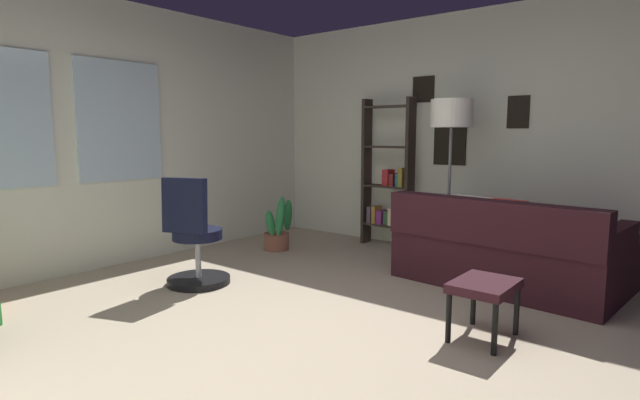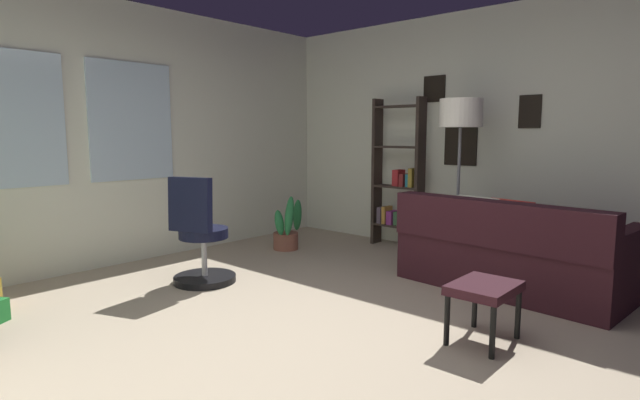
{
  "view_description": "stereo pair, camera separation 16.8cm",
  "coord_description": "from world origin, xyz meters",
  "px_view_note": "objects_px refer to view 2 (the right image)",
  "views": [
    {
      "loc": [
        -2.59,
        -2.03,
        1.35
      ],
      "look_at": [
        0.15,
        0.19,
        0.88
      ],
      "focal_mm": 28.27,
      "sensor_mm": 36.0,
      "label": 1
    },
    {
      "loc": [
        -2.49,
        -2.16,
        1.35
      ],
      "look_at": [
        0.15,
        0.19,
        0.88
      ],
      "focal_mm": 28.27,
      "sensor_mm": 36.0,
      "label": 2
    }
  ],
  "objects_px": {
    "office_chair": "(200,242)",
    "floor_lamp": "(461,122)",
    "couch": "(532,255)",
    "footstool": "(484,292)",
    "bookshelf": "(398,182)",
    "potted_plant": "(287,231)"
  },
  "relations": [
    {
      "from": "office_chair",
      "to": "floor_lamp",
      "type": "xyz_separation_m",
      "value": [
        2.14,
        -1.41,
        1.09
      ]
    },
    {
      "from": "couch",
      "to": "footstool",
      "type": "bearing_deg",
      "value": -172.61
    },
    {
      "from": "footstool",
      "to": "bookshelf",
      "type": "bearing_deg",
      "value": 44.3
    },
    {
      "from": "couch",
      "to": "footstool",
      "type": "height_order",
      "value": "couch"
    },
    {
      "from": "footstool",
      "to": "office_chair",
      "type": "bearing_deg",
      "value": 100.66
    },
    {
      "from": "couch",
      "to": "floor_lamp",
      "type": "distance_m",
      "value": 1.48
    },
    {
      "from": "floor_lamp",
      "to": "potted_plant",
      "type": "bearing_deg",
      "value": 110.4
    },
    {
      "from": "office_chair",
      "to": "bookshelf",
      "type": "height_order",
      "value": "bookshelf"
    },
    {
      "from": "floor_lamp",
      "to": "office_chair",
      "type": "bearing_deg",
      "value": 146.61
    },
    {
      "from": "floor_lamp",
      "to": "bookshelf",
      "type": "bearing_deg",
      "value": 70.3
    },
    {
      "from": "footstool",
      "to": "bookshelf",
      "type": "distance_m",
      "value": 2.85
    },
    {
      "from": "couch",
      "to": "potted_plant",
      "type": "xyz_separation_m",
      "value": [
        -0.4,
        2.65,
        -0.07
      ]
    },
    {
      "from": "couch",
      "to": "office_chair",
      "type": "relative_size",
      "value": 2.01
    },
    {
      "from": "floor_lamp",
      "to": "potted_plant",
      "type": "distance_m",
      "value": 2.29
    },
    {
      "from": "couch",
      "to": "potted_plant",
      "type": "distance_m",
      "value": 2.68
    },
    {
      "from": "bookshelf",
      "to": "potted_plant",
      "type": "distance_m",
      "value": 1.44
    },
    {
      "from": "bookshelf",
      "to": "potted_plant",
      "type": "bearing_deg",
      "value": 139.08
    },
    {
      "from": "floor_lamp",
      "to": "footstool",
      "type": "bearing_deg",
      "value": -148.37
    },
    {
      "from": "bookshelf",
      "to": "potted_plant",
      "type": "height_order",
      "value": "bookshelf"
    },
    {
      "from": "office_chair",
      "to": "bookshelf",
      "type": "xyz_separation_m",
      "value": [
        2.47,
        -0.48,
        0.4
      ]
    },
    {
      "from": "couch",
      "to": "footstool",
      "type": "xyz_separation_m",
      "value": [
        -1.42,
        -0.18,
        0.05
      ]
    },
    {
      "from": "footstool",
      "to": "floor_lamp",
      "type": "relative_size",
      "value": 0.28
    }
  ]
}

